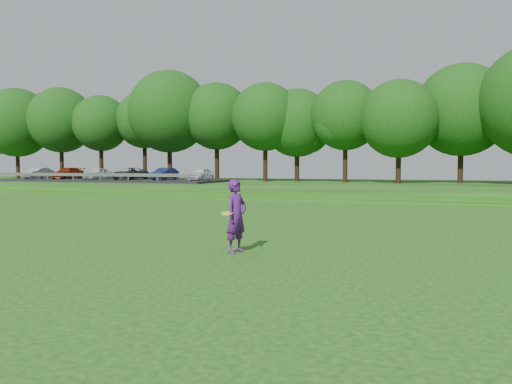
% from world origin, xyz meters
% --- Properties ---
extents(ground, '(140.00, 140.00, 0.00)m').
position_xyz_m(ground, '(0.00, 0.00, 0.00)').
color(ground, '#17450D').
rests_on(ground, ground).
extents(berm, '(130.00, 30.00, 0.60)m').
position_xyz_m(berm, '(0.00, 34.00, 0.30)').
color(berm, '#17450D').
rests_on(berm, ground).
extents(walking_path, '(130.00, 1.60, 0.04)m').
position_xyz_m(walking_path, '(0.00, 20.00, 0.02)').
color(walking_path, gray).
rests_on(walking_path, ground).
extents(treeline, '(104.00, 7.00, 15.00)m').
position_xyz_m(treeline, '(0.00, 38.00, 8.10)').
color(treeline, '#10440F').
rests_on(treeline, berm).
extents(parking_lot, '(24.00, 9.00, 1.38)m').
position_xyz_m(parking_lot, '(-24.04, 32.82, 1.06)').
color(parking_lot, black).
rests_on(parking_lot, berm).
extents(woman, '(0.60, 0.78, 1.82)m').
position_xyz_m(woman, '(3.11, 1.53, 0.91)').
color(woman, '#521870').
rests_on(woman, ground).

